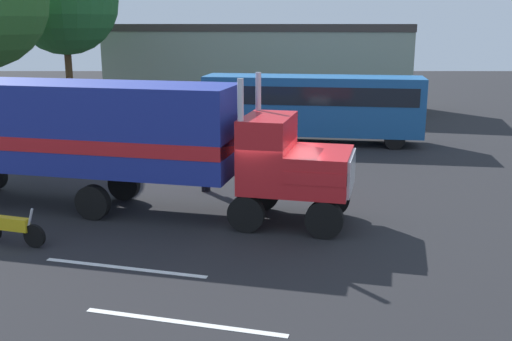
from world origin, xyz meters
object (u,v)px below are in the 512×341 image
semi_truck (108,134)px  parked_car (106,126)px  person_bystander (205,167)px  parked_bus (312,103)px  tree_center (63,1)px  motorcycle (12,228)px

semi_truck → parked_car: semi_truck is taller
person_bystander → parked_car: size_ratio=0.36×
parked_car → person_bystander: bearing=-57.7°
semi_truck → parked_bus: (7.63, 11.34, -0.46)m
parked_bus → parked_car: size_ratio=2.47×
semi_truck → parked_car: size_ratio=3.14×
person_bystander → parked_bus: parked_bus is taller
parked_bus → tree_center: tree_center is taller
tree_center → person_bystander: bearing=-59.4°
person_bystander → motorcycle: size_ratio=0.80×
semi_truck → parked_bus: 13.68m
motorcycle → tree_center: (-5.10, 22.35, 6.87)m
semi_truck → person_bystander: size_ratio=8.80×
parked_car → motorcycle: 14.84m
semi_truck → parked_car: (-3.03, 11.55, -1.72)m
person_bystander → parked_car: 11.10m
parked_bus → motorcycle: parked_bus is taller
tree_center → motorcycle: bearing=-77.1°
parked_bus → parked_car: 10.74m
motorcycle → tree_center: size_ratio=0.19×
motorcycle → semi_truck: bearing=58.3°
person_bystander → parked_bus: 10.40m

